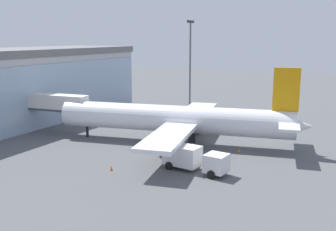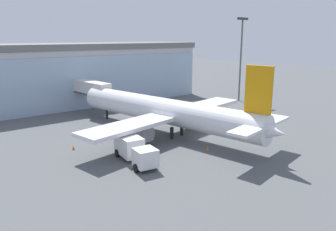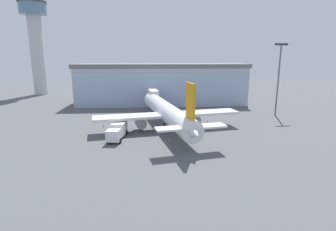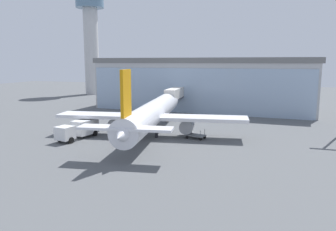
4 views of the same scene
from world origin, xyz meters
name	(u,v)px [view 2 (image 2 of 4)]	position (x,y,z in m)	size (l,w,h in m)	color
ground	(198,139)	(0.00, 0.00, 0.00)	(240.00, 240.00, 0.00)	#545659
terminal_building	(80,73)	(-0.01, 35.03, 6.19)	(52.79, 17.69, 12.37)	#B8B8B8
jet_bridge	(87,88)	(-3.71, 24.81, 4.52)	(2.93, 12.43, 5.90)	silver
apron_light_mast	(241,52)	(26.75, 13.61, 10.52)	(3.20, 0.40, 17.60)	#59595E
airplane	(166,112)	(-1.85, 4.63, 3.35)	(29.82, 35.57, 10.64)	silver
catering_truck	(134,149)	(-11.51, -1.10, 1.47)	(3.54, 7.57, 2.65)	silver
baggage_cart	(204,123)	(5.38, 4.08, 0.50)	(3.12, 2.26, 1.50)	slate
safety_cone_nose	(208,148)	(-2.51, -4.03, 0.28)	(0.36, 0.36, 0.55)	orange
safety_cone_wingtip	(73,148)	(-15.03, 7.08, 0.28)	(0.36, 0.36, 0.55)	orange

